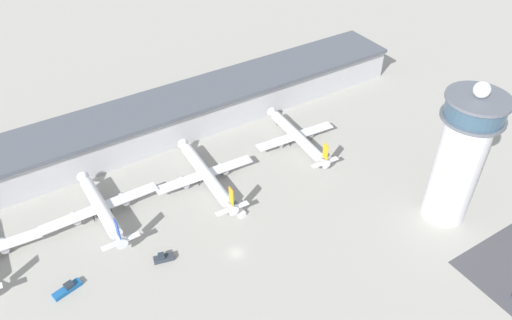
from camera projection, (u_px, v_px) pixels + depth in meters
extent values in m
plane|color=#9E9B93|center=(236.00, 253.00, 155.19)|extent=(1000.00, 1000.00, 0.00)
cube|color=#B2B2B7|center=(147.00, 126.00, 197.32)|extent=(230.96, 22.00, 13.21)
cube|color=#4C515B|center=(144.00, 111.00, 192.68)|extent=(230.96, 25.00, 1.60)
cylinder|color=silver|center=(456.00, 169.00, 157.03)|extent=(14.24, 14.24, 38.48)
cylinder|color=#565B66|center=(473.00, 117.00, 144.72)|extent=(18.81, 18.81, 0.80)
cylinder|color=#334C60|center=(476.00, 108.00, 142.78)|extent=(17.31, 17.31, 5.40)
cylinder|color=#565B66|center=(479.00, 99.00, 140.77)|extent=(18.81, 18.81, 1.00)
sphere|color=white|center=(482.00, 90.00, 138.96)|extent=(4.79, 4.79, 4.79)
cylinder|color=#A8A8B2|center=(4.00, 246.00, 154.78)|extent=(2.75, 5.07, 2.47)
cylinder|color=silver|center=(101.00, 207.00, 164.43)|extent=(4.77, 28.97, 4.31)
cone|color=silver|center=(85.00, 179.00, 175.16)|extent=(4.38, 3.95, 4.31)
cone|color=silver|center=(119.00, 239.00, 153.28)|extent=(3.96, 5.24, 3.88)
cube|color=silver|center=(100.00, 207.00, 165.29)|extent=(39.87, 5.03, 0.44)
cylinder|color=#A8A8B2|center=(75.00, 218.00, 163.22)|extent=(2.45, 4.78, 2.37)
cylinder|color=#A8A8B2|center=(124.00, 199.00, 170.30)|extent=(2.45, 4.78, 2.37)
cube|color=navy|center=(117.00, 229.00, 149.09)|extent=(0.34, 2.80, 6.90)
cube|color=silver|center=(121.00, 241.00, 152.08)|extent=(12.11, 2.19, 0.24)
cylinder|color=black|center=(90.00, 192.00, 175.28)|extent=(0.28, 0.28, 2.63)
cylinder|color=black|center=(111.00, 211.00, 167.74)|extent=(0.28, 0.28, 2.63)
cylinder|color=black|center=(94.00, 218.00, 165.19)|extent=(0.28, 0.28, 2.63)
cylinder|color=silver|center=(206.00, 174.00, 178.54)|extent=(5.75, 34.00, 4.24)
cone|color=silver|center=(185.00, 146.00, 191.33)|extent=(4.40, 4.00, 4.24)
cone|color=silver|center=(230.00, 207.00, 165.33)|extent=(4.04, 5.25, 3.81)
cube|color=silver|center=(205.00, 174.00, 179.47)|extent=(37.32, 6.06, 0.44)
cylinder|color=#A8A8B2|center=(184.00, 182.00, 177.96)|extent=(2.54, 4.76, 2.33)
cylinder|color=#A8A8B2|center=(223.00, 169.00, 183.94)|extent=(2.54, 4.76, 2.33)
cube|color=orange|center=(231.00, 196.00, 161.19)|extent=(0.43, 2.81, 6.78)
cube|color=silver|center=(232.00, 208.00, 164.10)|extent=(11.94, 2.53, 0.24)
cylinder|color=black|center=(189.00, 157.00, 191.19)|extent=(0.28, 0.28, 2.07)
cylinder|color=black|center=(214.00, 178.00, 181.57)|extent=(0.28, 0.28, 2.07)
cylinder|color=black|center=(199.00, 183.00, 179.30)|extent=(0.28, 0.28, 2.07)
cylinder|color=silver|center=(296.00, 135.00, 196.88)|extent=(5.89, 32.21, 3.98)
cone|color=silver|center=(274.00, 114.00, 209.07)|extent=(4.18, 3.81, 3.98)
cone|color=silver|center=(323.00, 161.00, 184.29)|extent=(3.86, 4.98, 3.58)
cube|color=silver|center=(295.00, 136.00, 197.76)|extent=(33.93, 6.41, 0.44)
cylinder|color=#A8A8B2|center=(279.00, 142.00, 196.56)|extent=(2.45, 4.50, 2.19)
cylinder|color=#A8A8B2|center=(309.00, 132.00, 201.84)|extent=(2.45, 4.50, 2.19)
cube|color=orange|center=(326.00, 151.00, 180.40)|extent=(0.47, 2.81, 6.36)
cube|color=silver|center=(325.00, 162.00, 183.11)|extent=(11.24, 2.66, 0.24)
cylinder|color=black|center=(277.00, 123.00, 208.93)|extent=(0.28, 0.28, 2.11)
cylinder|color=black|center=(302.00, 140.00, 199.72)|extent=(0.28, 0.28, 2.11)
cylinder|color=black|center=(290.00, 144.00, 197.64)|extent=(0.28, 0.28, 2.11)
cube|color=black|center=(164.00, 260.00, 153.05)|extent=(5.60, 3.39, 0.12)
cube|color=#2D333D|center=(164.00, 258.00, 152.62)|extent=(6.59, 3.72, 1.49)
cube|color=#232D38|center=(161.00, 256.00, 151.62)|extent=(2.30, 2.41, 1.22)
cube|color=black|center=(237.00, 211.00, 169.79)|extent=(2.81, 6.68, 0.12)
cube|color=silver|center=(237.00, 209.00, 169.33)|extent=(3.03, 7.92, 1.58)
cube|color=#232D38|center=(235.00, 205.00, 168.90)|extent=(2.18, 2.51, 1.29)
cube|color=black|center=(68.00, 291.00, 144.14)|extent=(7.43, 4.05, 0.12)
cube|color=#195699|center=(67.00, 289.00, 143.76)|extent=(8.76, 4.48, 1.33)
cube|color=#232D38|center=(69.00, 285.00, 143.47)|extent=(2.98, 2.74, 1.09)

